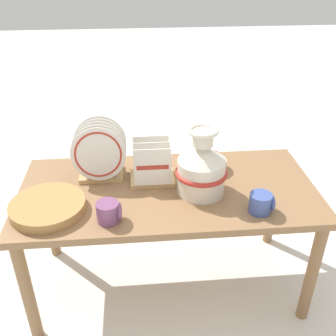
{
  "coord_description": "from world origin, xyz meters",
  "views": [
    {
      "loc": [
        -0.14,
        -1.55,
        1.65
      ],
      "look_at": [
        0.0,
        0.0,
        0.73
      ],
      "focal_mm": 42.0,
      "sensor_mm": 36.0,
      "label": 1
    }
  ],
  "objects_px": {
    "fruit_bowl": "(210,163)",
    "ceramic_vase": "(202,167)",
    "mug_cobalt_glaze": "(261,203)",
    "dish_rack_round_plates": "(100,154)",
    "wicker_charger_stack": "(48,207)",
    "mug_plum_glaze": "(109,212)",
    "dish_rack_square_plates": "(152,170)"
  },
  "relations": [
    {
      "from": "ceramic_vase",
      "to": "fruit_bowl",
      "type": "height_order",
      "value": "ceramic_vase"
    },
    {
      "from": "fruit_bowl",
      "to": "ceramic_vase",
      "type": "bearing_deg",
      "value": -112.12
    },
    {
      "from": "wicker_charger_stack",
      "to": "fruit_bowl",
      "type": "xyz_separation_m",
      "value": [
        0.76,
        0.29,
        0.01
      ]
    },
    {
      "from": "ceramic_vase",
      "to": "wicker_charger_stack",
      "type": "xyz_separation_m",
      "value": [
        -0.68,
        -0.09,
        -0.11
      ]
    },
    {
      "from": "ceramic_vase",
      "to": "fruit_bowl",
      "type": "relative_size",
      "value": 1.92
    },
    {
      "from": "dish_rack_round_plates",
      "to": "wicker_charger_stack",
      "type": "distance_m",
      "value": 0.36
    },
    {
      "from": "ceramic_vase",
      "to": "fruit_bowl",
      "type": "bearing_deg",
      "value": 67.88
    },
    {
      "from": "dish_rack_round_plates",
      "to": "ceramic_vase",
      "type": "bearing_deg",
      "value": -20.83
    },
    {
      "from": "dish_rack_round_plates",
      "to": "fruit_bowl",
      "type": "relative_size",
      "value": 1.69
    },
    {
      "from": "dish_rack_round_plates",
      "to": "dish_rack_square_plates",
      "type": "bearing_deg",
      "value": -13.41
    },
    {
      "from": "ceramic_vase",
      "to": "mug_cobalt_glaze",
      "type": "bearing_deg",
      "value": -36.87
    },
    {
      "from": "mug_cobalt_glaze",
      "to": "wicker_charger_stack",
      "type": "bearing_deg",
      "value": 174.79
    },
    {
      "from": "wicker_charger_stack",
      "to": "mug_plum_glaze",
      "type": "xyz_separation_m",
      "value": [
        0.27,
        -0.09,
        0.02
      ]
    },
    {
      "from": "dish_rack_square_plates",
      "to": "mug_cobalt_glaze",
      "type": "xyz_separation_m",
      "value": [
        0.45,
        -0.29,
        -0.02
      ]
    },
    {
      "from": "fruit_bowl",
      "to": "mug_plum_glaze",
      "type": "bearing_deg",
      "value": -142.36
    },
    {
      "from": "dish_rack_round_plates",
      "to": "mug_cobalt_glaze",
      "type": "xyz_separation_m",
      "value": [
        0.7,
        -0.35,
        -0.08
      ]
    },
    {
      "from": "mug_plum_glaze",
      "to": "fruit_bowl",
      "type": "relative_size",
      "value": 0.63
    },
    {
      "from": "fruit_bowl",
      "to": "dish_rack_square_plates",
      "type": "bearing_deg",
      "value": -165.05
    },
    {
      "from": "dish_rack_round_plates",
      "to": "mug_plum_glaze",
      "type": "relative_size",
      "value": 2.69
    },
    {
      "from": "mug_plum_glaze",
      "to": "dish_rack_square_plates",
      "type": "bearing_deg",
      "value": 57.11
    },
    {
      "from": "ceramic_vase",
      "to": "mug_cobalt_glaze",
      "type": "distance_m",
      "value": 0.31
    },
    {
      "from": "mug_plum_glaze",
      "to": "mug_cobalt_glaze",
      "type": "height_order",
      "value": "same"
    },
    {
      "from": "mug_plum_glaze",
      "to": "mug_cobalt_glaze",
      "type": "relative_size",
      "value": 1.0
    },
    {
      "from": "dish_rack_square_plates",
      "to": "wicker_charger_stack",
      "type": "xyz_separation_m",
      "value": [
        -0.46,
        -0.21,
        -0.04
      ]
    },
    {
      "from": "mug_plum_glaze",
      "to": "fruit_bowl",
      "type": "distance_m",
      "value": 0.62
    },
    {
      "from": "mug_plum_glaze",
      "to": "ceramic_vase",
      "type": "bearing_deg",
      "value": 23.83
    },
    {
      "from": "ceramic_vase",
      "to": "mug_plum_glaze",
      "type": "xyz_separation_m",
      "value": [
        -0.41,
        -0.18,
        -0.09
      ]
    },
    {
      "from": "dish_rack_round_plates",
      "to": "mug_plum_glaze",
      "type": "height_order",
      "value": "dish_rack_round_plates"
    },
    {
      "from": "fruit_bowl",
      "to": "mug_cobalt_glaze",
      "type": "bearing_deg",
      "value": -67.66
    },
    {
      "from": "dish_rack_round_plates",
      "to": "wicker_charger_stack",
      "type": "xyz_separation_m",
      "value": [
        -0.21,
        -0.27,
        -0.1
      ]
    },
    {
      "from": "ceramic_vase",
      "to": "mug_plum_glaze",
      "type": "bearing_deg",
      "value": -156.17
    },
    {
      "from": "ceramic_vase",
      "to": "wicker_charger_stack",
      "type": "height_order",
      "value": "ceramic_vase"
    }
  ]
}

